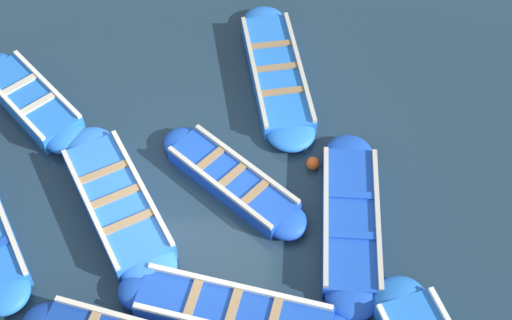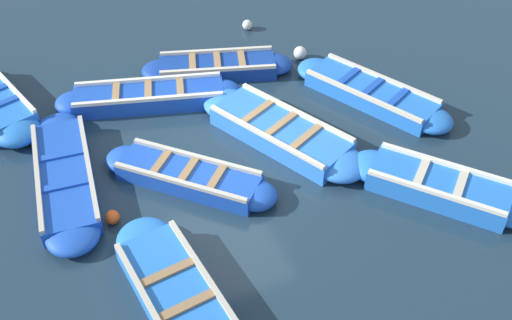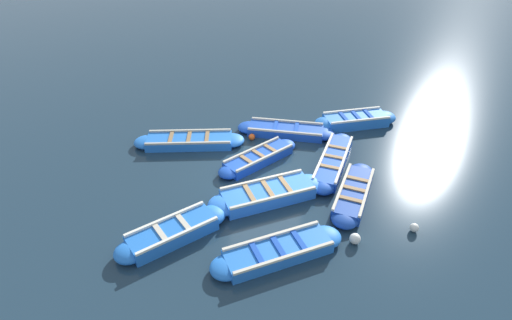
% 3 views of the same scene
% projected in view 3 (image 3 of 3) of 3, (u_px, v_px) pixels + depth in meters
% --- Properties ---
extents(ground_plane, '(120.00, 120.00, 0.00)m').
position_uv_depth(ground_plane, '(267.00, 172.00, 13.18)').
color(ground_plane, '#1C303F').
extents(boat_mid_row, '(1.51, 4.09, 0.38)m').
position_uv_depth(boat_mid_row, '(189.00, 141.00, 14.50)').
color(boat_mid_row, blue).
rests_on(boat_mid_row, ground).
extents(boat_centre, '(3.81, 1.61, 0.41)m').
position_uv_depth(boat_centre, '(333.00, 161.00, 13.38)').
color(boat_centre, '#1947B7').
rests_on(boat_centre, ground).
extents(boat_inner_gap, '(2.55, 3.70, 0.44)m').
position_uv_depth(boat_inner_gap, '(268.00, 194.00, 11.89)').
color(boat_inner_gap, blue).
rests_on(boat_inner_gap, ground).
extents(boat_outer_right, '(2.42, 3.51, 0.39)m').
position_uv_depth(boat_outer_right, '(278.00, 251.00, 10.02)').
color(boat_outer_right, blue).
rests_on(boat_outer_right, ground).
extents(boat_bow_out, '(2.70, 2.87, 0.45)m').
position_uv_depth(boat_bow_out, '(173.00, 233.00, 10.53)').
color(boat_bow_out, blue).
rests_on(boat_bow_out, ground).
extents(boat_alongside, '(3.35, 1.61, 0.38)m').
position_uv_depth(boat_alongside, '(354.00, 193.00, 11.97)').
color(boat_alongside, navy).
rests_on(boat_alongside, ground).
extents(boat_drifting, '(1.11, 3.75, 0.37)m').
position_uv_depth(boat_drifting, '(286.00, 130.00, 15.16)').
color(boat_drifting, '#1947B7').
rests_on(boat_drifting, ground).
extents(boat_end_of_row, '(1.91, 3.47, 0.47)m').
position_uv_depth(boat_end_of_row, '(356.00, 120.00, 15.74)').
color(boat_end_of_row, blue).
rests_on(boat_end_of_row, ground).
extents(boat_broadside, '(2.86, 2.72, 0.38)m').
position_uv_depth(boat_broadside, '(259.00, 158.00, 13.57)').
color(boat_broadside, '#1947B7').
rests_on(boat_broadside, ground).
extents(buoy_orange_near, '(0.24, 0.24, 0.24)m').
position_uv_depth(buoy_orange_near, '(414.00, 228.00, 10.79)').
color(buoy_orange_near, silver).
rests_on(buoy_orange_near, ground).
extents(buoy_yellow_far, '(0.24, 0.24, 0.24)m').
position_uv_depth(buoy_yellow_far, '(252.00, 137.00, 14.82)').
color(buoy_yellow_far, '#E05119').
rests_on(buoy_yellow_far, ground).
extents(buoy_white_drifting, '(0.29, 0.29, 0.29)m').
position_uv_depth(buoy_white_drifting, '(355.00, 239.00, 10.41)').
color(buoy_white_drifting, silver).
rests_on(buoy_white_drifting, ground).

